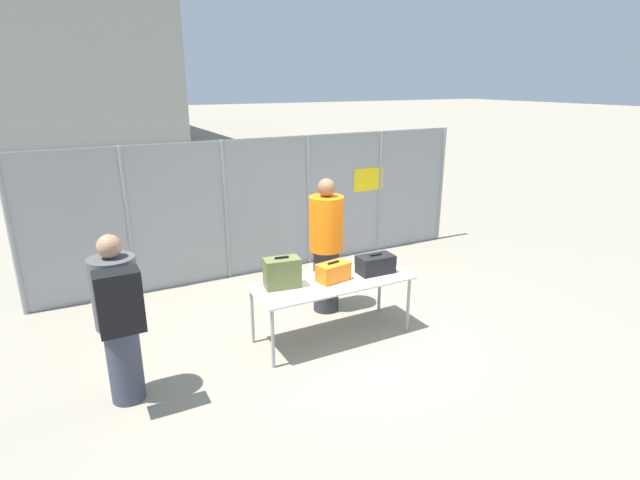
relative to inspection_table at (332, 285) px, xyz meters
The scene contains 10 objects.
ground_plane 0.74m from the inspection_table, 38.53° to the right, with size 120.00×120.00×0.00m, color gray.
fence_section 2.52m from the inspection_table, 84.61° to the left, with size 7.19×0.07×2.17m.
inspection_table is the anchor object (origin of this frame).
suitcase_olive 0.65m from the inspection_table, 169.48° to the left, with size 0.43×0.28×0.37m.
suitcase_orange 0.16m from the inspection_table, 12.13° to the left, with size 0.42×0.28×0.24m.
suitcase_black 0.62m from the inspection_table, ahead, with size 0.46×0.27×0.25m.
traveler_hooded 2.41m from the inspection_table, behind, with size 0.42×0.65×1.70m.
security_worker_near 0.81m from the inspection_table, 66.83° to the left, with size 0.45×0.45×1.82m.
utility_trailer 4.67m from the inspection_table, 78.43° to the left, with size 3.44×2.16×0.67m.
distant_hangar 27.53m from the inspection_table, 98.20° to the left, with size 14.58×13.58×7.36m.
Camera 1 is at (-2.92, -4.60, 3.01)m, focal length 28.00 mm.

